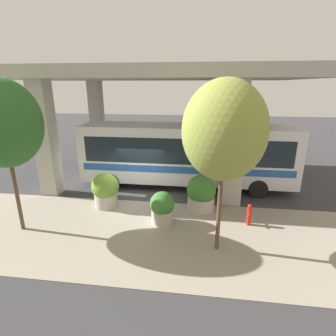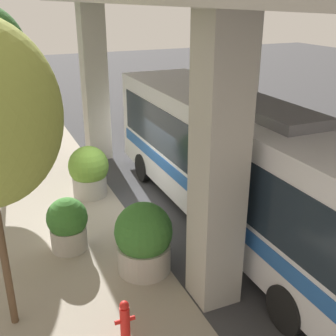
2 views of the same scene
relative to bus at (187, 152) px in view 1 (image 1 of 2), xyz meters
The scene contains 10 objects.
ground_plane 4.09m from the bus, 136.07° to the left, with size 80.00×80.00×0.00m, color #38383A.
sidewalk_strip 6.40m from the bus, 156.18° to the left, with size 6.00×40.00×0.02m.
overpass 4.70m from the bus, 59.10° to the left, with size 9.40×17.68×6.66m.
bus is the anchor object (origin of this frame).
fire_hydrant 5.42m from the bus, 145.17° to the right, with size 0.40×0.19×0.98m.
planter_front 3.45m from the bus, 163.69° to the right, with size 1.39×1.39×1.78m.
planter_middle 4.83m from the bus, behind, with size 1.06×1.06×1.47m.
planter_back 5.12m from the bus, 131.25° to the left, with size 1.33×1.33×1.72m.
street_tree_near 9.00m from the bus, 132.01° to the left, with size 2.76×2.76×6.07m.
street_tree_far 6.75m from the bus, 166.10° to the right, with size 2.74×2.74×6.03m.
Camera 1 is at (-12.10, -3.26, 5.80)m, focal length 28.00 mm.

